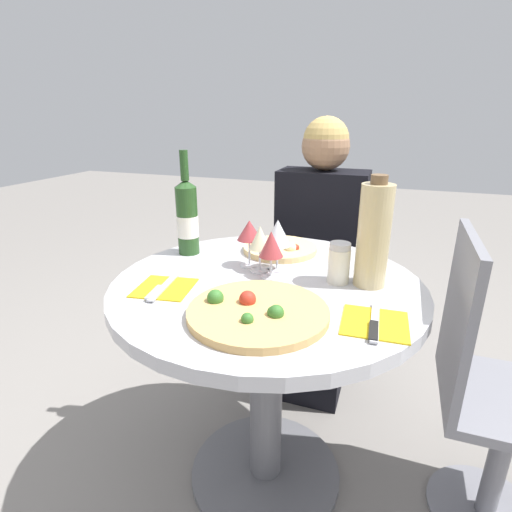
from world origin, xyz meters
The scene contains 16 objects.
ground_plane centered at (0.00, 0.00, 0.00)m, with size 12.00×12.00×0.00m, color gray.
dining_table centered at (0.00, 0.00, 0.55)m, with size 0.90×0.90×0.74m.
chair_behind_diner centered at (0.02, 0.76, 0.44)m, with size 0.38×0.38×0.90m.
seated_diner centered at (0.02, 0.62, 0.54)m, with size 0.38×0.42×1.19m.
chair_empty_side centered at (0.64, 0.10, 0.44)m, with size 0.38×0.38×0.90m.
pizza_large centered at (0.04, -0.21, 0.75)m, with size 0.34×0.34×0.05m.
pizza_small_far centered at (-0.04, 0.26, 0.75)m, with size 0.26×0.26×0.05m.
wine_bottle centered at (-0.33, 0.14, 0.87)m, with size 0.07×0.07×0.35m.
tall_carafe centered at (0.28, 0.07, 0.89)m, with size 0.09×0.09×0.31m.
sugar_shaker centered at (0.19, 0.06, 0.80)m, with size 0.06×0.06×0.12m.
wine_glass_back_right centered at (0.00, 0.10, 0.86)m, with size 0.08×0.08×0.16m.
wine_glass_front_right centered at (0.00, 0.03, 0.84)m, with size 0.07×0.07×0.14m.
wine_glass_center centered at (-0.05, 0.07, 0.84)m, with size 0.07×0.07×0.14m.
wine_glass_back_left centered at (-0.09, 0.10, 0.85)m, with size 0.08×0.08×0.15m.
place_setting_left centered at (-0.25, -0.15, 0.74)m, with size 0.17×0.19×0.01m.
place_setting_right centered at (0.31, -0.16, 0.74)m, with size 0.16×0.19×0.01m.
Camera 1 is at (0.33, -1.01, 1.20)m, focal length 28.00 mm.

